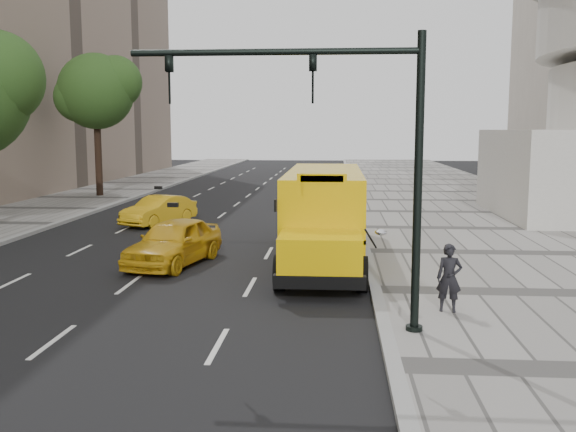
# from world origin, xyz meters

# --- Properties ---
(ground) EXTENTS (140.00, 140.00, 0.00)m
(ground) POSITION_xyz_m (0.00, 0.00, 0.00)
(ground) COLOR black
(ground) RESTS_ON ground
(sidewalk_museum) EXTENTS (12.00, 140.00, 0.15)m
(sidewalk_museum) POSITION_xyz_m (12.00, 0.00, 0.07)
(sidewalk_museum) COLOR gray
(sidewalk_museum) RESTS_ON ground
(curb_museum) EXTENTS (0.30, 140.00, 0.15)m
(curb_museum) POSITION_xyz_m (6.00, 0.00, 0.07)
(curb_museum) COLOR gray
(curb_museum) RESTS_ON ground
(tree_c) EXTENTS (5.43, 4.82, 9.25)m
(tree_c) POSITION_xyz_m (-10.41, 18.03, 6.87)
(tree_c) COLOR black
(tree_c) RESTS_ON ground
(school_bus) EXTENTS (2.96, 11.56, 3.19)m
(school_bus) POSITION_xyz_m (4.50, -0.47, 1.76)
(school_bus) COLOR #E3B103
(school_bus) RESTS_ON ground
(taxi_near) EXTENTS (2.79, 4.81, 1.54)m
(taxi_near) POSITION_xyz_m (-0.39, -2.23, 0.77)
(taxi_near) COLOR gold
(taxi_near) RESTS_ON ground
(taxi_far) EXTENTS (2.97, 4.29, 1.34)m
(taxi_far) POSITION_xyz_m (-3.35, 6.58, 0.67)
(taxi_far) COLOR gold
(taxi_far) RESTS_ON ground
(pedestrian) EXTENTS (0.64, 0.48, 1.61)m
(pedestrian) POSITION_xyz_m (7.58, -7.60, 0.96)
(pedestrian) COLOR black
(pedestrian) RESTS_ON sidewalk_museum
(traffic_signal) EXTENTS (6.18, 0.36, 6.40)m
(traffic_signal) POSITION_xyz_m (5.19, -9.12, 4.09)
(traffic_signal) COLOR black
(traffic_signal) RESTS_ON ground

